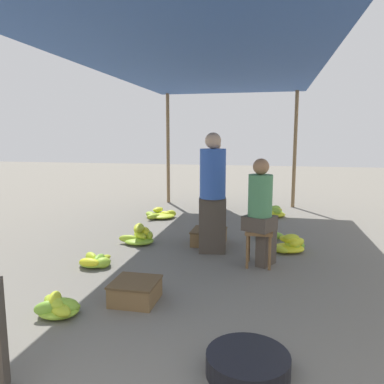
{
  "coord_description": "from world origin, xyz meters",
  "views": [
    {
      "loc": [
        1.0,
        -1.05,
        1.64
      ],
      "look_at": [
        0.0,
        3.61,
        0.92
      ],
      "focal_mm": 35.0,
      "sensor_mm": 36.0,
      "label": 1
    }
  ],
  "objects_px": {
    "banana_pile_left_0": "(58,307)",
    "crate_mid": "(135,291)",
    "stool": "(259,237)",
    "banana_pile_left_1": "(96,261)",
    "banana_pile_left_2": "(160,215)",
    "shopper_walking_mid": "(216,174)",
    "shopper_walking_far": "(213,191)",
    "banana_pile_right_1": "(290,245)",
    "vendor_seated": "(261,210)",
    "banana_pile_right_0": "(267,234)",
    "basin_black": "(248,364)",
    "banana_pile_right_2": "(275,212)",
    "crate_near": "(209,237)",
    "banana_pile_left_3": "(140,236)"
  },
  "relations": [
    {
      "from": "banana_pile_left_0",
      "to": "crate_mid",
      "type": "relative_size",
      "value": 0.93
    },
    {
      "from": "stool",
      "to": "banana_pile_left_1",
      "type": "relative_size",
      "value": 0.94
    },
    {
      "from": "banana_pile_left_2",
      "to": "stool",
      "type": "bearing_deg",
      "value": -49.77
    },
    {
      "from": "crate_mid",
      "to": "shopper_walking_mid",
      "type": "xyz_separation_m",
      "value": [
        0.06,
        4.99,
        0.69
      ]
    },
    {
      "from": "banana_pile_left_1",
      "to": "shopper_walking_far",
      "type": "height_order",
      "value": "shopper_walking_far"
    },
    {
      "from": "banana_pile_left_0",
      "to": "banana_pile_right_1",
      "type": "height_order",
      "value": "banana_pile_right_1"
    },
    {
      "from": "crate_mid",
      "to": "vendor_seated",
      "type": "bearing_deg",
      "value": 48.42
    },
    {
      "from": "vendor_seated",
      "to": "shopper_walking_mid",
      "type": "height_order",
      "value": "shopper_walking_mid"
    },
    {
      "from": "crate_mid",
      "to": "stool",
      "type": "bearing_deg",
      "value": 48.67
    },
    {
      "from": "banana_pile_right_0",
      "to": "shopper_walking_far",
      "type": "distance_m",
      "value": 1.44
    },
    {
      "from": "banana_pile_left_2",
      "to": "banana_pile_left_0",
      "type": "bearing_deg",
      "value": -85.9
    },
    {
      "from": "basin_black",
      "to": "banana_pile_right_2",
      "type": "bearing_deg",
      "value": 87.65
    },
    {
      "from": "crate_near",
      "to": "shopper_walking_mid",
      "type": "height_order",
      "value": "shopper_walking_mid"
    },
    {
      "from": "banana_pile_left_0",
      "to": "banana_pile_right_0",
      "type": "relative_size",
      "value": 0.83
    },
    {
      "from": "crate_mid",
      "to": "shopper_walking_mid",
      "type": "bearing_deg",
      "value": 89.27
    },
    {
      "from": "vendor_seated",
      "to": "shopper_walking_mid",
      "type": "bearing_deg",
      "value": 106.99
    },
    {
      "from": "vendor_seated",
      "to": "crate_near",
      "type": "relative_size",
      "value": 2.68
    },
    {
      "from": "vendor_seated",
      "to": "basin_black",
      "type": "bearing_deg",
      "value": -90.24
    },
    {
      "from": "crate_mid",
      "to": "banana_pile_right_2",
      "type": "bearing_deg",
      "value": 72.31
    },
    {
      "from": "banana_pile_right_0",
      "to": "crate_mid",
      "type": "distance_m",
      "value": 2.94
    },
    {
      "from": "banana_pile_right_2",
      "to": "banana_pile_left_3",
      "type": "bearing_deg",
      "value": -130.24
    },
    {
      "from": "vendor_seated",
      "to": "shopper_walking_far",
      "type": "xyz_separation_m",
      "value": [
        -0.68,
        0.41,
        0.16
      ]
    },
    {
      "from": "stool",
      "to": "shopper_walking_far",
      "type": "relative_size",
      "value": 0.28
    },
    {
      "from": "banana_pile_right_1",
      "to": "crate_near",
      "type": "xyz_separation_m",
      "value": [
        -1.2,
        0.12,
        0.02
      ]
    },
    {
      "from": "banana_pile_left_1",
      "to": "banana_pile_left_2",
      "type": "height_order",
      "value": "banana_pile_left_2"
    },
    {
      "from": "banana_pile_right_2",
      "to": "crate_mid",
      "type": "bearing_deg",
      "value": -107.69
    },
    {
      "from": "banana_pile_right_1",
      "to": "crate_near",
      "type": "distance_m",
      "value": 1.2
    },
    {
      "from": "crate_near",
      "to": "shopper_walking_mid",
      "type": "bearing_deg",
      "value": 96.42
    },
    {
      "from": "banana_pile_left_3",
      "to": "banana_pile_right_2",
      "type": "height_order",
      "value": "banana_pile_left_3"
    },
    {
      "from": "banana_pile_left_2",
      "to": "banana_pile_right_0",
      "type": "relative_size",
      "value": 1.31
    },
    {
      "from": "crate_near",
      "to": "shopper_walking_far",
      "type": "xyz_separation_m",
      "value": [
        0.11,
        -0.4,
        0.76
      ]
    },
    {
      "from": "shopper_walking_mid",
      "to": "banana_pile_right_0",
      "type": "bearing_deg",
      "value": -62.98
    },
    {
      "from": "stool",
      "to": "banana_pile_right_1",
      "type": "xyz_separation_m",
      "value": [
        0.42,
        0.7,
        -0.28
      ]
    },
    {
      "from": "stool",
      "to": "basin_black",
      "type": "distance_m",
      "value": 2.27
    },
    {
      "from": "banana_pile_left_3",
      "to": "shopper_walking_far",
      "type": "relative_size",
      "value": 0.32
    },
    {
      "from": "banana_pile_left_0",
      "to": "banana_pile_right_0",
      "type": "distance_m",
      "value": 3.6
    },
    {
      "from": "banana_pile_left_1",
      "to": "banana_pile_right_1",
      "type": "distance_m",
      "value": 2.7
    },
    {
      "from": "banana_pile_left_1",
      "to": "banana_pile_right_2",
      "type": "distance_m",
      "value": 4.15
    },
    {
      "from": "banana_pile_left_0",
      "to": "banana_pile_left_3",
      "type": "distance_m",
      "value": 2.39
    },
    {
      "from": "basin_black",
      "to": "crate_near",
      "type": "bearing_deg",
      "value": 104.41
    },
    {
      "from": "basin_black",
      "to": "banana_pile_right_1",
      "type": "relative_size",
      "value": 1.03
    },
    {
      "from": "banana_pile_right_1",
      "to": "crate_near",
      "type": "relative_size",
      "value": 1.11
    },
    {
      "from": "banana_pile_right_2",
      "to": "crate_near",
      "type": "distance_m",
      "value": 2.44
    },
    {
      "from": "banana_pile_left_1",
      "to": "shopper_walking_mid",
      "type": "distance_m",
      "value": 4.29
    },
    {
      "from": "banana_pile_left_0",
      "to": "banana_pile_right_0",
      "type": "height_order",
      "value": "banana_pile_left_0"
    },
    {
      "from": "crate_near",
      "to": "basin_black",
      "type": "bearing_deg",
      "value": -75.59
    },
    {
      "from": "banana_pile_right_2",
      "to": "shopper_walking_mid",
      "type": "relative_size",
      "value": 0.31
    },
    {
      "from": "basin_black",
      "to": "shopper_walking_far",
      "type": "relative_size",
      "value": 0.35
    },
    {
      "from": "vendor_seated",
      "to": "crate_mid",
      "type": "xyz_separation_m",
      "value": [
        -1.18,
        -1.33,
        -0.61
      ]
    },
    {
      "from": "crate_mid",
      "to": "shopper_walking_far",
      "type": "bearing_deg",
      "value": 74.05
    }
  ]
}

